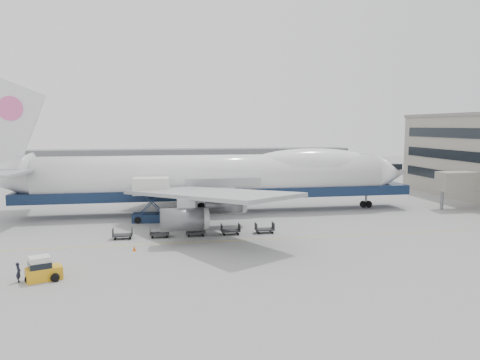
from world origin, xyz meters
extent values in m
plane|color=gray|center=(0.00, 0.00, 0.00)|extent=(260.00, 260.00, 0.00)
cube|color=gold|center=(0.00, -6.00, 0.01)|extent=(60.00, 0.15, 0.01)
cube|color=gray|center=(40.00, 8.00, 4.50)|extent=(9.00, 3.00, 3.00)
cylinder|color=slate|center=(36.00, 8.00, 1.50)|extent=(0.50, 0.50, 3.00)
cube|color=slate|center=(-10.00, 70.00, 3.50)|extent=(110.00, 8.00, 7.00)
cylinder|color=white|center=(0.00, 12.00, 5.70)|extent=(52.00, 6.40, 6.40)
cube|color=#10203D|center=(1.00, 12.00, 3.14)|extent=(60.00, 5.76, 1.50)
cone|color=white|center=(29.00, 12.00, 5.70)|extent=(6.00, 6.40, 6.40)
ellipsoid|color=white|center=(15.60, 12.00, 7.46)|extent=(20.67, 5.78, 4.56)
cube|color=white|center=(-29.00, 12.00, 13.20)|extent=(10.52, 0.50, 13.56)
cylinder|color=pink|center=(-28.50, 12.00, 15.70)|extent=(3.40, 0.30, 3.40)
cube|color=#9EA0A3|center=(-3.00, -2.28, 5.10)|extent=(20.35, 26.74, 2.26)
cube|color=#9EA0A3|center=(-3.00, 26.28, 5.10)|extent=(20.35, 26.74, 2.26)
cylinder|color=#595B60|center=(-6.00, 31.00, 2.90)|extent=(4.80, 2.60, 2.60)
cylinder|color=#595B60|center=(0.00, 22.00, 2.90)|extent=(4.80, 2.60, 2.60)
cylinder|color=#595B60|center=(0.00, 2.00, 2.90)|extent=(4.80, 2.60, 2.60)
cylinder|color=#595B60|center=(-6.00, -7.00, 2.90)|extent=(4.80, 2.60, 2.60)
cylinder|color=slate|center=(25.00, 12.00, 1.25)|extent=(0.36, 0.36, 2.50)
cylinder|color=black|center=(25.00, 12.00, 0.55)|extent=(1.10, 0.45, 1.10)
cylinder|color=slate|center=(-3.00, 9.00, 1.25)|extent=(0.36, 0.36, 2.50)
cylinder|color=black|center=(-3.00, 9.00, 0.55)|extent=(1.10, 0.45, 1.10)
cylinder|color=slate|center=(-3.00, 15.00, 1.25)|extent=(0.36, 0.36, 2.50)
cylinder|color=black|center=(-3.00, 15.00, 0.55)|extent=(1.10, 0.45, 1.10)
cube|color=#172745|center=(-9.40, 6.74, 0.58)|extent=(5.47, 2.98, 1.16)
cube|color=silver|center=(-9.40, 6.74, 5.00)|extent=(5.07, 3.15, 2.32)
cube|color=#172745|center=(-9.40, 5.58, 2.80)|extent=(3.75, 0.45, 4.15)
cube|color=#172745|center=(-9.40, 7.90, 2.80)|extent=(3.75, 0.45, 4.15)
cube|color=slate|center=(-9.40, 8.42, 5.00)|extent=(2.63, 1.48, 0.15)
cylinder|color=black|center=(-11.30, 5.68, 0.47)|extent=(0.95, 0.37, 0.95)
cylinder|color=black|center=(-11.30, 7.79, 0.47)|extent=(0.95, 0.37, 0.95)
cylinder|color=black|center=(-7.50, 5.68, 0.47)|extent=(0.95, 0.37, 0.95)
cylinder|color=black|center=(-7.50, 7.79, 0.47)|extent=(0.95, 0.37, 0.95)
cube|color=gold|center=(-18.47, -16.88, 0.57)|extent=(3.27, 2.52, 1.14)
cube|color=silver|center=(-18.76, -17.00, 1.60)|extent=(2.08, 1.96, 1.04)
cube|color=black|center=(-18.76, -17.00, 1.40)|extent=(2.21, 2.10, 0.52)
cylinder|color=black|center=(-19.51, -17.55, 0.36)|extent=(0.72, 0.31, 0.72)
cylinder|color=black|center=(-19.51, -16.21, 0.36)|extent=(0.72, 0.31, 0.72)
cylinder|color=black|center=(-17.44, -17.55, 0.36)|extent=(0.72, 0.31, 0.72)
cylinder|color=black|center=(-17.44, -16.21, 0.36)|extent=(0.72, 0.31, 0.72)
imported|color=black|center=(-20.47, -17.08, 0.86)|extent=(0.53, 0.70, 1.72)
cone|color=#E3540B|center=(-11.18, -8.58, 0.29)|extent=(0.37, 0.37, 0.57)
cube|color=#E3540B|center=(-11.18, -8.58, 0.02)|extent=(0.39, 0.39, 0.03)
cube|color=#2D2D30|center=(-12.77, -2.89, 0.45)|extent=(2.30, 1.35, 0.18)
cube|color=#2D2D30|center=(-13.87, -2.89, 0.85)|extent=(0.08, 1.35, 0.90)
cube|color=#2D2D30|center=(-11.67, -2.89, 0.85)|extent=(0.08, 1.35, 0.90)
cylinder|color=black|center=(-13.62, -3.44, 0.15)|extent=(0.30, 0.12, 0.30)
cylinder|color=black|center=(-13.62, -2.34, 0.15)|extent=(0.30, 0.12, 0.30)
cylinder|color=black|center=(-11.92, -3.44, 0.15)|extent=(0.30, 0.12, 0.30)
cylinder|color=black|center=(-11.92, -2.34, 0.15)|extent=(0.30, 0.12, 0.30)
cube|color=#2D2D30|center=(-8.46, -2.89, 0.45)|extent=(2.30, 1.35, 0.18)
cube|color=#2D2D30|center=(-9.56, -2.89, 0.85)|extent=(0.08, 1.35, 0.90)
cube|color=#2D2D30|center=(-7.36, -2.89, 0.85)|extent=(0.08, 1.35, 0.90)
cylinder|color=black|center=(-9.31, -3.44, 0.15)|extent=(0.30, 0.12, 0.30)
cylinder|color=black|center=(-9.31, -2.34, 0.15)|extent=(0.30, 0.12, 0.30)
cylinder|color=black|center=(-7.61, -3.44, 0.15)|extent=(0.30, 0.12, 0.30)
cylinder|color=black|center=(-7.61, -2.34, 0.15)|extent=(0.30, 0.12, 0.30)
cube|color=#2D2D30|center=(-4.15, -2.89, 0.45)|extent=(2.30, 1.35, 0.18)
cube|color=#2D2D30|center=(-5.25, -2.89, 0.85)|extent=(0.08, 1.35, 0.90)
cube|color=#2D2D30|center=(-3.05, -2.89, 0.85)|extent=(0.08, 1.35, 0.90)
cylinder|color=black|center=(-5.00, -3.44, 0.15)|extent=(0.30, 0.12, 0.30)
cylinder|color=black|center=(-5.00, -2.34, 0.15)|extent=(0.30, 0.12, 0.30)
cylinder|color=black|center=(-3.30, -3.44, 0.15)|extent=(0.30, 0.12, 0.30)
cylinder|color=black|center=(-3.30, -2.34, 0.15)|extent=(0.30, 0.12, 0.30)
cube|color=#2D2D30|center=(0.16, -2.89, 0.45)|extent=(2.30, 1.35, 0.18)
cube|color=#2D2D30|center=(-0.94, -2.89, 0.85)|extent=(0.08, 1.35, 0.90)
cube|color=#2D2D30|center=(1.26, -2.89, 0.85)|extent=(0.08, 1.35, 0.90)
cylinder|color=black|center=(-0.69, -3.44, 0.15)|extent=(0.30, 0.12, 0.30)
cylinder|color=black|center=(-0.69, -2.34, 0.15)|extent=(0.30, 0.12, 0.30)
cylinder|color=black|center=(1.01, -3.44, 0.15)|extent=(0.30, 0.12, 0.30)
cylinder|color=black|center=(1.01, -2.34, 0.15)|extent=(0.30, 0.12, 0.30)
cube|color=#2D2D30|center=(4.47, -2.89, 0.45)|extent=(2.30, 1.35, 0.18)
cube|color=#2D2D30|center=(3.37, -2.89, 0.85)|extent=(0.08, 1.35, 0.90)
cube|color=#2D2D30|center=(5.57, -2.89, 0.85)|extent=(0.08, 1.35, 0.90)
cylinder|color=black|center=(3.62, -3.44, 0.15)|extent=(0.30, 0.12, 0.30)
cylinder|color=black|center=(3.62, -2.34, 0.15)|extent=(0.30, 0.12, 0.30)
cylinder|color=black|center=(5.32, -3.44, 0.15)|extent=(0.30, 0.12, 0.30)
cylinder|color=black|center=(5.32, -2.34, 0.15)|extent=(0.30, 0.12, 0.30)
camera|label=1|loc=(-8.76, -58.55, 13.31)|focal=35.00mm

